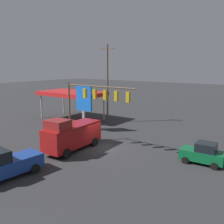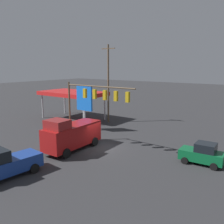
# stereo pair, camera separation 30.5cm
# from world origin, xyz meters

# --- Properties ---
(ground_plane) EXTENTS (200.00, 200.00, 0.00)m
(ground_plane) POSITION_xyz_m (0.00, 0.00, 0.00)
(ground_plane) COLOR #2D2D30
(traffic_signal_assembly) EXTENTS (8.86, 0.43, 6.88)m
(traffic_signal_assembly) POSITION_xyz_m (0.64, 0.20, 5.31)
(traffic_signal_assembly) COLOR brown
(traffic_signal_assembly) RESTS_ON ground
(utility_pole) EXTENTS (2.40, 0.26, 11.72)m
(utility_pole) POSITION_xyz_m (6.73, -10.13, 6.16)
(utility_pole) COLOR brown
(utility_pole) RESTS_ON ground
(gas_station_canopy) EXTENTS (10.52, 6.19, 4.52)m
(gas_station_canopy) POSITION_xyz_m (12.86, -8.63, 4.17)
(gas_station_canopy) COLOR red
(gas_station_canopy) RESTS_ON ground
(price_sign) EXTENTS (2.58, 0.27, 6.14)m
(price_sign) POSITION_xyz_m (6.10, -4.11, 4.27)
(price_sign) COLOR #B7B7BC
(price_sign) RESTS_ON ground
(hatchback_crossing) EXTENTS (3.88, 2.12, 1.97)m
(hatchback_crossing) POSITION_xyz_m (-10.15, -1.91, 0.95)
(hatchback_crossing) COLOR #0C592D
(hatchback_crossing) RESTS_ON ground
(delivery_truck) EXTENTS (2.83, 6.91, 3.58)m
(delivery_truck) POSITION_xyz_m (1.94, 2.43, 1.69)
(delivery_truck) COLOR maroon
(delivery_truck) RESTS_ON ground
(pickup_parked) EXTENTS (2.57, 5.34, 2.40)m
(pickup_parked) POSITION_xyz_m (1.44, 10.05, 1.11)
(pickup_parked) COLOR navy
(pickup_parked) RESTS_ON ground
(fire_hydrant) EXTENTS (0.24, 0.24, 0.88)m
(fire_hydrant) POSITION_xyz_m (4.80, 4.13, 0.44)
(fire_hydrant) COLOR red
(fire_hydrant) RESTS_ON ground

